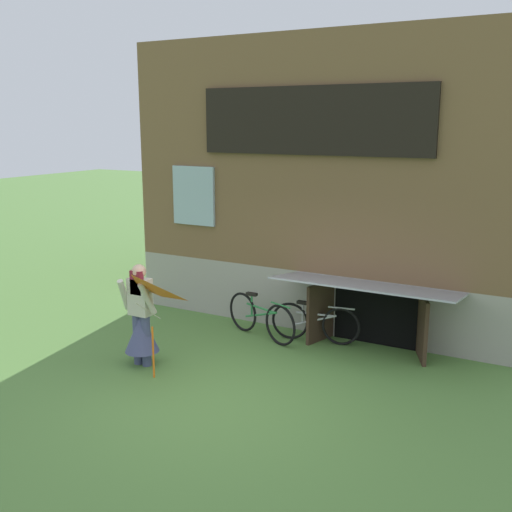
% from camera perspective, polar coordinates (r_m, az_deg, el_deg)
% --- Properties ---
extents(ground_plane, '(60.00, 60.00, 0.00)m').
position_cam_1_polar(ground_plane, '(8.32, -3.55, -13.30)').
color(ground_plane, '#56843D').
extents(log_house, '(7.22, 6.12, 5.09)m').
position_cam_1_polar(log_house, '(12.53, 9.87, 7.43)').
color(log_house, '#9E998E').
rests_on(log_house, ground_plane).
extents(person, '(0.61, 0.52, 1.58)m').
position_cam_1_polar(person, '(9.28, -10.86, -6.29)').
color(person, '#474C75').
rests_on(person, ground_plane).
extents(kite, '(0.88, 0.92, 1.46)m').
position_cam_1_polar(kite, '(8.56, -11.66, -4.08)').
color(kite, orange).
rests_on(kite, ground_plane).
extents(bicycle_silver, '(1.51, 0.29, 0.70)m').
position_cam_1_polar(bicycle_silver, '(10.19, 5.62, -6.31)').
color(bicycle_silver, black).
rests_on(bicycle_silver, ground_plane).
extents(bicycle_green, '(1.57, 0.60, 0.75)m').
position_cam_1_polar(bicycle_green, '(10.33, 0.46, -5.84)').
color(bicycle_green, black).
rests_on(bicycle_green, ground_plane).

